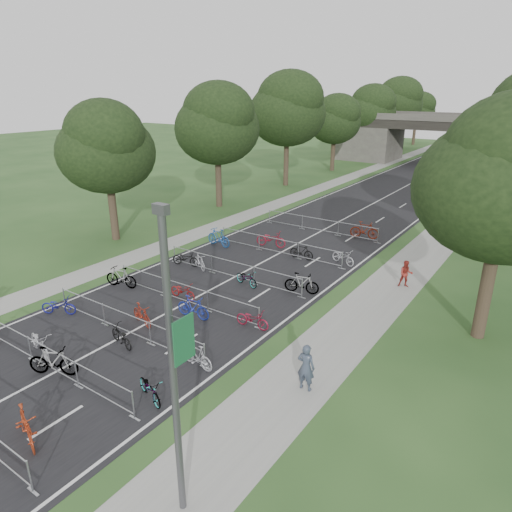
{
  "coord_description": "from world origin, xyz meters",
  "views": [
    {
      "loc": [
        15.02,
        -4.32,
        10.41
      ],
      "look_at": [
        0.69,
        16.42,
        1.1
      ],
      "focal_mm": 32.0,
      "sensor_mm": 36.0,
      "label": 1
    }
  ],
  "objects_px": {
    "lamppost": "(174,369)",
    "pedestrian_a": "(306,367)",
    "overpass_bridge": "(449,140)",
    "pedestrian_b": "(406,274)"
  },
  "relations": [
    {
      "from": "lamppost",
      "to": "pedestrian_b",
      "type": "height_order",
      "value": "lamppost"
    },
    {
      "from": "pedestrian_a",
      "to": "pedestrian_b",
      "type": "xyz_separation_m",
      "value": [
        0.1,
        11.25,
        -0.16
      ]
    },
    {
      "from": "overpass_bridge",
      "to": "lamppost",
      "type": "distance_m",
      "value": 63.55
    },
    {
      "from": "pedestrian_b",
      "to": "pedestrian_a",
      "type": "bearing_deg",
      "value": -115.3
    },
    {
      "from": "overpass_bridge",
      "to": "pedestrian_a",
      "type": "height_order",
      "value": "overpass_bridge"
    },
    {
      "from": "overpass_bridge",
      "to": "pedestrian_a",
      "type": "xyz_separation_m",
      "value": [
        8.52,
        -56.73,
        -2.61
      ]
    },
    {
      "from": "lamppost",
      "to": "pedestrian_a",
      "type": "relative_size",
      "value": 4.44
    },
    {
      "from": "lamppost",
      "to": "pedestrian_b",
      "type": "distance_m",
      "value": 17.87
    },
    {
      "from": "lamppost",
      "to": "pedestrian_b",
      "type": "relative_size",
      "value": 5.39
    },
    {
      "from": "overpass_bridge",
      "to": "lamppost",
      "type": "height_order",
      "value": "lamppost"
    }
  ]
}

